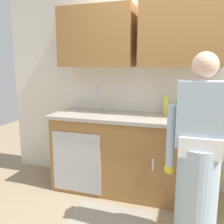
% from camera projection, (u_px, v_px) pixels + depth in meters
% --- Properties ---
extents(kitchen_wall_with_uppers, '(4.80, 0.44, 2.70)m').
position_uv_depth(kitchen_wall_with_uppers, '(174.00, 69.00, 2.91)').
color(kitchen_wall_with_uppers, silver).
rests_on(kitchen_wall_with_uppers, ground).
extents(counter_cabinet, '(1.90, 0.62, 0.90)m').
position_uv_depth(counter_cabinet, '(132.00, 156.00, 2.95)').
color(counter_cabinet, '#9E6B38').
rests_on(counter_cabinet, ground).
extents(countertop, '(1.96, 0.66, 0.04)m').
position_uv_depth(countertop, '(133.00, 117.00, 2.86)').
color(countertop, '#A8A093').
rests_on(countertop, counter_cabinet).
extents(sink, '(0.50, 0.36, 0.35)m').
position_uv_depth(sink, '(97.00, 115.00, 3.00)').
color(sink, '#B7BABF').
rests_on(sink, counter_cabinet).
extents(person_at_sink, '(0.55, 0.34, 1.62)m').
position_uv_depth(person_at_sink, '(198.00, 168.00, 2.00)').
color(person_at_sink, white).
rests_on(person_at_sink, ground).
extents(floor_mat, '(0.80, 0.50, 0.01)m').
position_uv_depth(floor_mat, '(110.00, 220.00, 2.44)').
color(floor_mat, gray).
rests_on(floor_mat, ground).
extents(bottle_soap, '(0.07, 0.07, 0.20)m').
position_uv_depth(bottle_soap, '(200.00, 108.00, 2.79)').
color(bottle_soap, '#66388C').
rests_on(bottle_soap, countertop).
extents(bottle_water_tall, '(0.06, 0.06, 0.22)m').
position_uv_depth(bottle_water_tall, '(166.00, 106.00, 2.90)').
color(bottle_water_tall, '#D8D14C').
rests_on(bottle_water_tall, countertop).
extents(bottle_cleaner_spray, '(0.07, 0.07, 0.18)m').
position_uv_depth(bottle_cleaner_spray, '(179.00, 108.00, 2.85)').
color(bottle_cleaner_spray, '#2D8C4C').
rests_on(bottle_cleaner_spray, countertop).
extents(cup_by_sink, '(0.08, 0.08, 0.08)m').
position_uv_depth(cup_by_sink, '(199.00, 115.00, 2.68)').
color(cup_by_sink, '#33478C').
rests_on(cup_by_sink, countertop).
extents(knife_on_counter, '(0.07, 0.24, 0.01)m').
position_uv_depth(knife_on_counter, '(76.00, 111.00, 3.15)').
color(knife_on_counter, silver).
rests_on(knife_on_counter, countertop).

